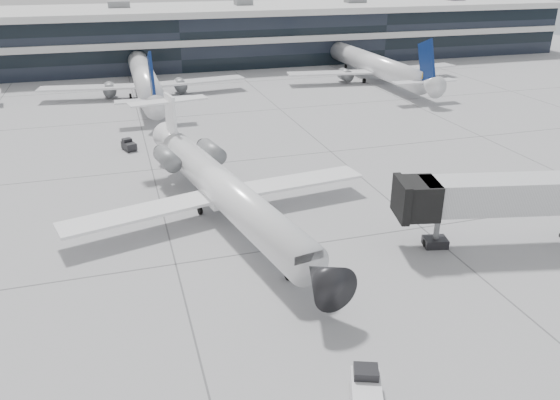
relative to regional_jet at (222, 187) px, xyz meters
name	(u,v)px	position (x,y,z in m)	size (l,w,h in m)	color
ground	(306,245)	(5.07, -6.95, -2.63)	(220.00, 220.00, 0.00)	gray
terminal	(173,39)	(5.07, 75.05, 2.37)	(170.00, 22.00, 10.00)	black
bg_jet_center	(146,95)	(-2.93, 48.05, -2.63)	(32.00, 40.00, 9.60)	white
bg_jet_right	(372,80)	(37.07, 48.05, -2.63)	(32.00, 40.00, 9.60)	white
regional_jet	(222,187)	(0.00, 0.00, 0.00)	(26.60, 33.16, 7.69)	white
jet_bridge	(524,195)	(20.58, -11.36, 1.45)	(17.35, 6.76, 5.60)	#B5B8BA
baggage_tug	(366,389)	(2.51, -22.98, -1.93)	(2.24, 2.81, 1.56)	silver
traffic_cone	(268,223)	(3.13, -2.95, -2.36)	(0.41, 0.41, 0.56)	#F2310C
far_tug	(129,145)	(-6.88, 20.42, -2.07)	(1.77, 2.25, 1.25)	black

